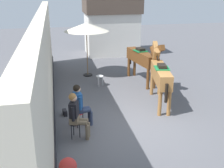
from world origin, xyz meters
The scene contains 10 objects.
ground_plane centered at (0.00, 3.00, 0.00)m, with size 40.00×40.00×0.00m, color #56565B.
pub_facade_wall centered at (-2.55, 1.50, 1.54)m, with size 0.34×14.00×3.40m.
distant_cottage centered at (1.40, 9.93, 1.80)m, with size 3.40×2.60×3.50m.
seated_visitor_near centered at (-1.74, -0.27, 0.78)m, with size 0.61×0.48×1.39m.
seated_visitor_far centered at (-1.57, 0.44, 0.78)m, with size 0.61×0.48×1.39m.
saddled_horse_near centered at (1.50, 1.66, 1.16)m, with size 0.89×2.96×2.06m.
saddled_horse_far centered at (1.58, 3.99, 1.16)m, with size 0.80×2.98×2.06m.
cafe_parasol centered at (-0.70, 5.55, 2.36)m, with size 2.10×2.10×2.58m.
spare_stool_white centered at (-0.37, 3.96, 0.40)m, with size 0.32×0.32×0.46m.
satchel_bag centered at (-2.03, 1.29, 0.10)m, with size 0.28×0.12×0.20m, color black.
Camera 1 is at (-2.20, -7.34, 4.17)m, focal length 43.97 mm.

